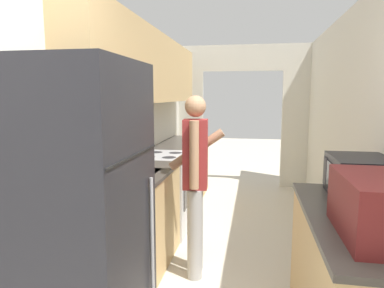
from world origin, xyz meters
name	(u,v)px	position (x,y,z in m)	size (l,w,h in m)	color
wall_left	(128,101)	(-1.09, 2.38, 1.56)	(0.38, 7.49, 2.50)	silver
wall_right	(372,140)	(1.18, 1.95, 1.25)	(0.06, 7.49, 2.50)	silver
wall_far_with_doorway	(242,107)	(0.00, 5.12, 1.42)	(2.70, 0.06, 2.50)	silver
counter_left	(165,190)	(-0.85, 2.92, 0.46)	(0.62, 3.73, 0.92)	tan
refrigerator	(73,222)	(-0.78, 0.65, 0.90)	(0.77, 0.76, 1.81)	black
range_oven	(163,192)	(-0.84, 2.80, 0.47)	(0.66, 0.73, 1.06)	#B7B7BC
person	(195,181)	(-0.28, 1.84, 0.87)	(0.52, 0.40, 1.62)	#9E9E9E
suitcase	(383,207)	(0.85, 0.68, 1.08)	(0.40, 0.61, 0.30)	#5B1919
microwave	(360,177)	(0.94, 1.37, 1.06)	(0.39, 0.50, 0.28)	black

